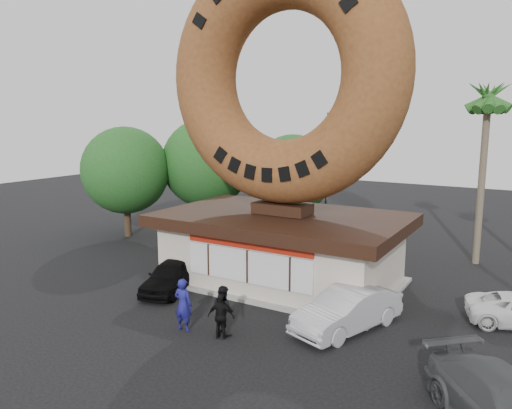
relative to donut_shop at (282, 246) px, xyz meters
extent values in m
plane|color=black|center=(0.00, -5.98, -1.77)|extent=(90.00, 90.00, 0.00)
cube|color=beige|center=(0.00, 0.02, -0.27)|extent=(10.00, 6.00, 3.00)
cube|color=#999993|center=(0.00, 0.02, -1.69)|extent=(10.60, 6.60, 0.15)
cube|color=#3F3F3F|center=(0.00, 0.02, 1.28)|extent=(10.00, 6.00, 0.10)
cube|color=black|center=(0.00, 0.02, 1.23)|extent=(11.20, 7.20, 0.55)
cube|color=silver|center=(0.00, -3.03, -0.22)|extent=(6.00, 0.12, 1.40)
cube|color=#A91F0E|center=(0.00, -3.05, 0.78)|extent=(6.00, 0.10, 0.45)
cube|color=black|center=(0.00, 0.02, 1.78)|extent=(2.60, 1.40, 0.50)
torus|color=brown|center=(0.00, 0.02, 7.74)|extent=(11.41, 2.91, 11.41)
cylinder|color=#473321|center=(-9.50, 7.02, -0.12)|extent=(0.44, 0.44, 3.30)
sphere|color=#214D1B|center=(-9.50, 7.02, 2.88)|extent=(6.00, 6.00, 6.00)
cylinder|color=#473321|center=(-4.00, 9.02, -0.34)|extent=(0.44, 0.44, 2.86)
sphere|color=#214D1B|center=(-4.00, 9.02, 2.26)|extent=(5.20, 5.20, 5.20)
cylinder|color=#473321|center=(-13.00, 3.02, -0.23)|extent=(0.44, 0.44, 3.08)
sphere|color=#214D1B|center=(-13.00, 3.02, 2.57)|extent=(5.60, 5.60, 5.60)
cylinder|color=#726651|center=(7.50, 8.02, 2.73)|extent=(0.36, 0.36, 9.00)
cylinder|color=#59595E|center=(-2.00, 10.02, 2.23)|extent=(0.18, 0.18, 8.00)
cylinder|color=#59595E|center=(-1.10, 10.02, 6.13)|extent=(1.80, 0.12, 0.12)
cube|color=#59595E|center=(-0.20, 10.02, 6.08)|extent=(0.45, 0.20, 0.12)
imported|color=navy|center=(-0.53, -6.67, -0.78)|extent=(0.76, 0.53, 1.97)
imported|color=black|center=(0.89, -6.16, -0.87)|extent=(1.07, 0.96, 1.80)
imported|color=black|center=(1.05, -6.53, -0.95)|extent=(1.04, 0.68, 1.64)
imported|color=black|center=(-3.73, -3.66, -1.09)|extent=(2.69, 4.28, 1.36)
imported|color=#BDBCC1|center=(4.60, -3.55, -1.00)|extent=(3.07, 4.93, 1.53)
imported|color=#4F5253|center=(10.18, -7.47, -1.02)|extent=(4.98, 5.21, 1.49)
camera|label=1|loc=(10.59, -20.13, 5.97)|focal=35.00mm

